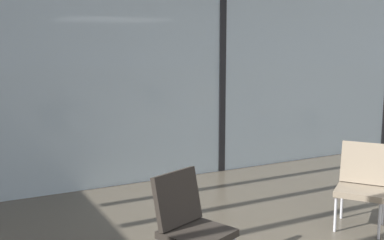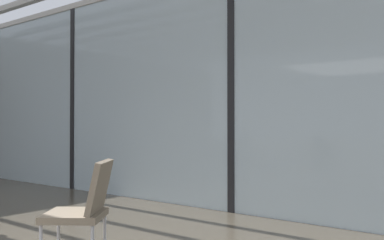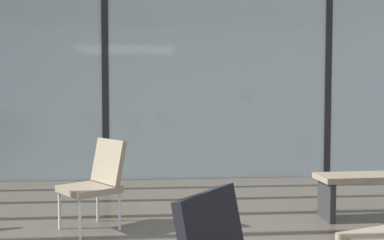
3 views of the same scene
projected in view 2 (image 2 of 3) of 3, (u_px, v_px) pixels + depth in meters
glass_curtain_wall at (233, 89)px, 5.84m from camera, size 14.00×0.08×3.34m
window_mullion_0 at (74, 99)px, 8.00m from camera, size 0.10×0.12×3.34m
window_mullion_1 at (233, 89)px, 5.84m from camera, size 0.10×0.12×3.34m
parked_airplane at (360, 87)px, 8.75m from camera, size 11.51×3.90×3.90m
lounge_chair_2 at (85, 205)px, 3.67m from camera, size 0.71×0.70×0.87m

